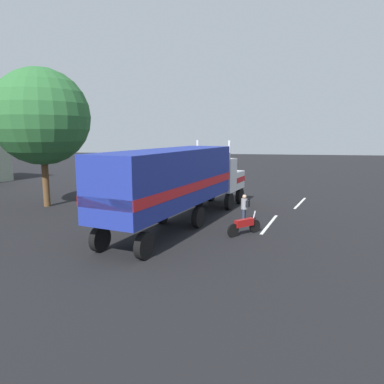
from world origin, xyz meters
name	(u,v)px	position (x,y,z in m)	size (l,w,h in m)	color
ground_plane	(216,203)	(0.00, 0.00, 0.00)	(120.00, 120.00, 0.00)	black
lane_stripe_near	(270,224)	(-5.34, -3.50, 0.01)	(4.40, 0.16, 0.01)	silver
lane_stripe_mid	(300,203)	(1.07, -5.96, 0.01)	(4.40, 0.16, 0.01)	silver
semi_truck	(180,179)	(-6.30, 1.32, 2.52)	(14.30, 6.28, 4.50)	silver
person_bystander	(244,208)	(-5.45, -2.11, 0.89)	(0.38, 0.48, 1.63)	#2D3347
motorcycle	(244,225)	(-7.65, -2.16, 0.48)	(1.55, 1.58, 1.12)	black
tree_left	(41,117)	(-2.95, 11.30, 6.00)	(6.32, 6.32, 9.17)	brown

